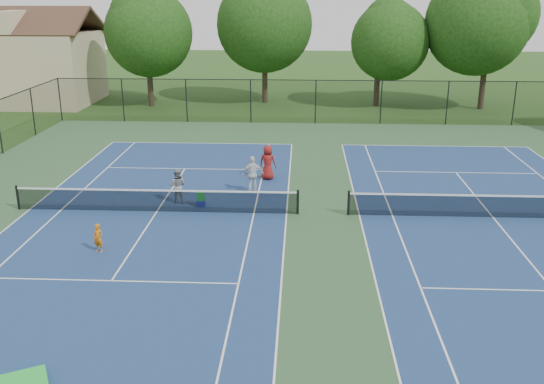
{
  "coord_description": "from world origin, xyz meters",
  "views": [
    {
      "loc": [
        -0.95,
        -23.71,
        8.98
      ],
      "look_at": [
        -2.08,
        -1.0,
        1.3
      ],
      "focal_mm": 40.0,
      "sensor_mm": 36.0,
      "label": 1
    }
  ],
  "objects_px": {
    "ball_hopper": "(201,196)",
    "instructor": "(178,186)",
    "tree_back_c": "(380,35)",
    "clapboard_house": "(30,65)",
    "ball_crate": "(201,203)",
    "tree_back_a": "(147,28)",
    "bystander_c": "(268,162)",
    "tree_back_d": "(490,18)",
    "bystander_a": "(253,174)",
    "child_player": "(98,238)",
    "tree_back_b": "(265,20)"
  },
  "relations": [
    {
      "from": "clapboard_house",
      "to": "child_player",
      "type": "relative_size",
      "value": 10.26
    },
    {
      "from": "tree_back_a",
      "to": "bystander_a",
      "type": "distance_m",
      "value": 23.96
    },
    {
      "from": "tree_back_a",
      "to": "tree_back_d",
      "type": "relative_size",
      "value": 0.88
    },
    {
      "from": "tree_back_d",
      "to": "clapboard_house",
      "type": "bearing_deg",
      "value": 178.41
    },
    {
      "from": "tree_back_a",
      "to": "tree_back_c",
      "type": "distance_m",
      "value": 18.04
    },
    {
      "from": "ball_hopper",
      "to": "ball_crate",
      "type": "bearing_deg",
      "value": 0.0
    },
    {
      "from": "tree_back_c",
      "to": "ball_hopper",
      "type": "relative_size",
      "value": 21.93
    },
    {
      "from": "ball_hopper",
      "to": "instructor",
      "type": "bearing_deg",
      "value": 157.37
    },
    {
      "from": "child_player",
      "to": "tree_back_d",
      "type": "bearing_deg",
      "value": 70.97
    },
    {
      "from": "child_player",
      "to": "clapboard_house",
      "type": "bearing_deg",
      "value": 134.9
    },
    {
      "from": "tree_back_c",
      "to": "clapboard_house",
      "type": "bearing_deg",
      "value": -180.0
    },
    {
      "from": "ball_crate",
      "to": "ball_hopper",
      "type": "bearing_deg",
      "value": 0.0
    },
    {
      "from": "tree_back_a",
      "to": "ball_crate",
      "type": "relative_size",
      "value": 24.51
    },
    {
      "from": "child_player",
      "to": "bystander_c",
      "type": "bearing_deg",
      "value": 76.11
    },
    {
      "from": "ball_crate",
      "to": "bystander_c",
      "type": "bearing_deg",
      "value": 56.52
    },
    {
      "from": "child_player",
      "to": "ball_hopper",
      "type": "relative_size",
      "value": 2.75
    },
    {
      "from": "bystander_a",
      "to": "ball_hopper",
      "type": "distance_m",
      "value": 2.93
    },
    {
      "from": "tree_back_d",
      "to": "clapboard_house",
      "type": "xyz_separation_m",
      "value": [
        -36.0,
        1.0,
        -3.73
      ]
    },
    {
      "from": "tree_back_c",
      "to": "ball_hopper",
      "type": "height_order",
      "value": "tree_back_c"
    },
    {
      "from": "tree_back_a",
      "to": "instructor",
      "type": "height_order",
      "value": "tree_back_a"
    },
    {
      "from": "tree_back_a",
      "to": "tree_back_d",
      "type": "bearing_deg",
      "value": 0.0
    },
    {
      "from": "tree_back_a",
      "to": "tree_back_c",
      "type": "height_order",
      "value": "tree_back_a"
    },
    {
      "from": "tree_back_b",
      "to": "bystander_a",
      "type": "xyz_separation_m",
      "value": [
        0.85,
        -23.22,
        -5.73
      ]
    },
    {
      "from": "tree_back_b",
      "to": "clapboard_house",
      "type": "height_order",
      "value": "tree_back_b"
    },
    {
      "from": "tree_back_c",
      "to": "bystander_c",
      "type": "bearing_deg",
      "value": -110.58
    },
    {
      "from": "tree_back_d",
      "to": "ball_crate",
      "type": "bearing_deg",
      "value": -128.16
    },
    {
      "from": "clapboard_house",
      "to": "child_player",
      "type": "height_order",
      "value": "clapboard_house"
    },
    {
      "from": "tree_back_c",
      "to": "clapboard_house",
      "type": "distance_m",
      "value": 28.1
    },
    {
      "from": "child_player",
      "to": "ball_crate",
      "type": "bearing_deg",
      "value": 77.58
    },
    {
      "from": "tree_back_a",
      "to": "ball_crate",
      "type": "distance_m",
      "value": 25.18
    },
    {
      "from": "ball_crate",
      "to": "instructor",
      "type": "bearing_deg",
      "value": 157.37
    },
    {
      "from": "tree_back_d",
      "to": "ball_hopper",
      "type": "height_order",
      "value": "tree_back_d"
    },
    {
      "from": "instructor",
      "to": "ball_crate",
      "type": "xyz_separation_m",
      "value": [
        1.08,
        -0.45,
        -0.63
      ]
    },
    {
      "from": "tree_back_d",
      "to": "instructor",
      "type": "bearing_deg",
      "value": -130.33
    },
    {
      "from": "clapboard_house",
      "to": "bystander_a",
      "type": "distance_m",
      "value": 29.88
    },
    {
      "from": "tree_back_a",
      "to": "ball_crate",
      "type": "xyz_separation_m",
      "value": [
        7.75,
        -23.22,
        -5.9
      ]
    },
    {
      "from": "child_player",
      "to": "tree_back_a",
      "type": "bearing_deg",
      "value": 117.69
    },
    {
      "from": "tree_back_b",
      "to": "ball_hopper",
      "type": "xyz_separation_m",
      "value": [
        -1.25,
        -25.22,
        -6.13
      ]
    },
    {
      "from": "tree_back_c",
      "to": "clapboard_house",
      "type": "xyz_separation_m",
      "value": [
        -28.0,
        -0.0,
        -2.39
      ]
    },
    {
      "from": "tree_back_a",
      "to": "clapboard_house",
      "type": "distance_m",
      "value": 10.47
    },
    {
      "from": "tree_back_c",
      "to": "child_player",
      "type": "xyz_separation_m",
      "value": [
        -13.12,
        -29.14,
        -4.95
      ]
    },
    {
      "from": "bystander_c",
      "to": "ball_crate",
      "type": "bearing_deg",
      "value": 70.74
    },
    {
      "from": "tree_back_b",
      "to": "tree_back_a",
      "type": "bearing_deg",
      "value": -167.47
    },
    {
      "from": "tree_back_c",
      "to": "clapboard_house",
      "type": "height_order",
      "value": "tree_back_c"
    },
    {
      "from": "tree_back_b",
      "to": "ball_hopper",
      "type": "height_order",
      "value": "tree_back_b"
    },
    {
      "from": "tree_back_d",
      "to": "bystander_c",
      "type": "distance_m",
      "value": 25.41
    },
    {
      "from": "tree_back_c",
      "to": "bystander_a",
      "type": "relative_size",
      "value": 4.86
    },
    {
      "from": "tree_back_a",
      "to": "tree_back_d",
      "type": "distance_m",
      "value": 26.01
    },
    {
      "from": "clapboard_house",
      "to": "ball_crate",
      "type": "bearing_deg",
      "value": -53.76
    },
    {
      "from": "tree_back_b",
      "to": "ball_crate",
      "type": "distance_m",
      "value": 26.06
    }
  ]
}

